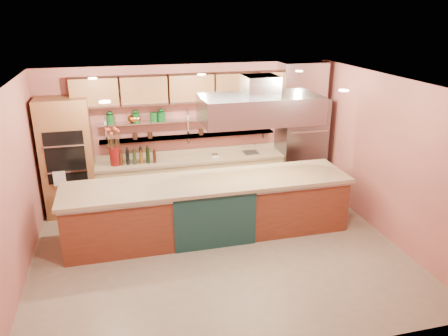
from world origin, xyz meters
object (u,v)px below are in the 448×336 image
object	(u,v)px
flower_vase	(115,156)
copper_kettle	(132,119)
kitchen_scale	(215,155)
island	(209,208)
refrigerator	(301,145)
green_canister	(154,117)

from	to	relation	value
flower_vase	copper_kettle	distance (m)	0.82
kitchen_scale	copper_kettle	bearing A→B (deg)	173.07
kitchen_scale	island	bearing A→B (deg)	-106.37
refrigerator	island	distance (m)	2.86
island	flower_vase	xyz separation A→B (m)	(-1.55, 1.51, 0.60)
green_canister	island	bearing A→B (deg)	-66.98
green_canister	refrigerator	bearing A→B (deg)	-4.23
refrigerator	copper_kettle	distance (m)	3.61
green_canister	flower_vase	bearing A→B (deg)	-164.86
kitchen_scale	copper_kettle	size ratio (longest dim) A/B	0.76
kitchen_scale	green_canister	distance (m)	1.48
island	copper_kettle	size ratio (longest dim) A/B	26.19
copper_kettle	green_canister	world-z (taller)	green_canister
island	copper_kettle	bearing A→B (deg)	123.45
copper_kettle	green_canister	size ratio (longest dim) A/B	1.08
kitchen_scale	flower_vase	bearing A→B (deg)	-179.18
kitchen_scale	green_canister	xyz separation A→B (m)	(-1.20, 0.22, 0.83)
refrigerator	kitchen_scale	world-z (taller)	refrigerator
flower_vase	copper_kettle	world-z (taller)	copper_kettle
island	flower_vase	distance (m)	2.24
refrigerator	kitchen_scale	xyz separation A→B (m)	(-1.91, 0.01, -0.08)
island	kitchen_scale	bearing A→B (deg)	72.57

